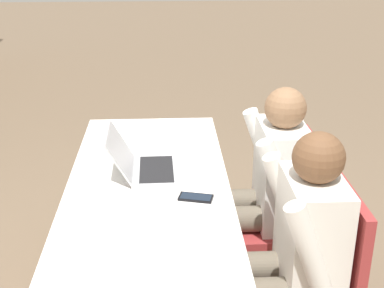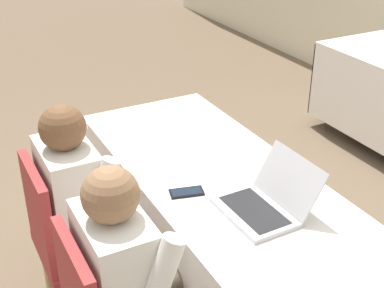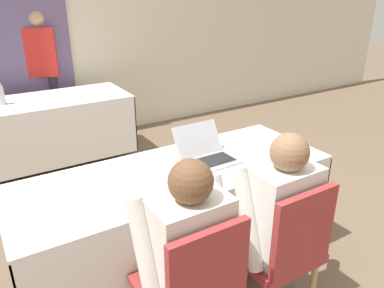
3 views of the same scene
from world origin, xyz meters
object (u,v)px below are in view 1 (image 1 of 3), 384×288
person_checkered_shirt (291,250)px  person_white_shirt (265,184)px  chair_near_right (283,212)px  laptop (146,165)px  chair_near_left (313,282)px  cell_phone (196,198)px

person_checkered_shirt → person_white_shirt: bearing=-180.0°
person_checkered_shirt → person_white_shirt: same height
person_white_shirt → chair_near_right: bearing=90.0°
laptop → person_checkered_shirt: (-0.54, -0.59, -0.14)m
chair_near_left → person_white_shirt: person_white_shirt is taller
cell_phone → person_checkered_shirt: (-0.27, -0.37, -0.10)m
cell_phone → chair_near_right: (0.31, -0.47, -0.26)m
person_checkered_shirt → chair_near_right: bearing=169.9°
cell_phone → chair_near_right: size_ratio=0.18×
person_white_shirt → chair_near_left: bearing=10.1°
laptop → chair_near_left: laptop is taller
laptop → chair_near_left: 0.93m
cell_phone → person_checkered_shirt: size_ratio=0.14×
laptop → chair_near_right: size_ratio=0.39×
cell_phone → person_white_shirt: 0.49m
laptop → cell_phone: size_ratio=2.14×
cell_phone → chair_near_left: size_ratio=0.18×
chair_near_left → person_white_shirt: (0.58, 0.10, 0.16)m
laptop → chair_near_left: (-0.54, -0.69, -0.30)m
chair_near_right → laptop: bearing=-86.5°
cell_phone → chair_near_left: bearing=-105.1°
chair_near_left → chair_near_right: 0.58m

